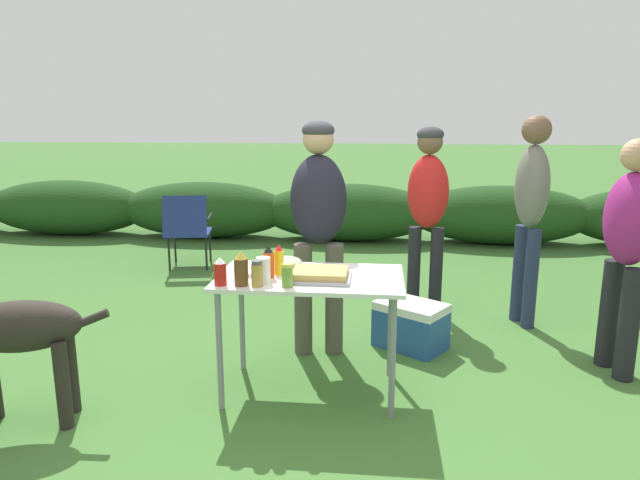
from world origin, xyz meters
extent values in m
plane|color=#3D6B2D|center=(0.00, 0.00, 0.00)|extent=(60.00, 60.00, 0.00)
ellipsoid|color=#1E4219|center=(-4.00, 4.35, 0.38)|extent=(2.40, 0.90, 0.77)
ellipsoid|color=#1E4219|center=(-2.00, 4.35, 0.38)|extent=(2.40, 0.90, 0.77)
ellipsoid|color=#1E4219|center=(0.00, 4.35, 0.38)|extent=(2.40, 0.90, 0.77)
ellipsoid|color=#1E4219|center=(2.00, 4.35, 0.38)|extent=(2.40, 0.90, 0.77)
cube|color=silver|center=(0.00, 0.00, 0.73)|extent=(1.10, 0.64, 0.02)
cylinder|color=gray|center=(-0.49, -0.27, 0.36)|extent=(0.04, 0.04, 0.71)
cylinder|color=gray|center=(0.49, -0.27, 0.36)|extent=(0.04, 0.04, 0.71)
cylinder|color=gray|center=(-0.49, 0.27, 0.36)|extent=(0.04, 0.04, 0.71)
cylinder|color=gray|center=(0.49, 0.27, 0.36)|extent=(0.04, 0.04, 0.71)
cube|color=#9E9EA3|center=(0.07, -0.06, 0.75)|extent=(0.36, 0.29, 0.02)
cube|color=tan|center=(0.07, -0.06, 0.78)|extent=(0.31, 0.25, 0.04)
cylinder|color=white|center=(-0.36, 0.02, 0.75)|extent=(0.21, 0.21, 0.02)
ellipsoid|color=#ADBC99|center=(-0.18, 0.18, 0.77)|extent=(0.21, 0.21, 0.07)
cylinder|color=white|center=(-0.25, -0.16, 0.81)|extent=(0.08, 0.08, 0.15)
cylinder|color=red|center=(-0.48, -0.23, 0.80)|extent=(0.07, 0.07, 0.13)
cone|color=white|center=(-0.48, -0.23, 0.88)|extent=(0.06, 0.06, 0.04)
cylinder|color=brown|center=(-0.36, -0.23, 0.82)|extent=(0.08, 0.08, 0.15)
cone|color=gold|center=(-0.36, -0.23, 0.92)|extent=(0.07, 0.07, 0.04)
cylinder|color=olive|center=(-0.10, -0.23, 0.80)|extent=(0.06, 0.06, 0.11)
cylinder|color=#D1CC47|center=(-0.10, -0.23, 0.86)|extent=(0.06, 0.06, 0.02)
cylinder|color=#B2893D|center=(-0.27, -0.24, 0.80)|extent=(0.07, 0.07, 0.13)
cylinder|color=#4C4C4C|center=(-0.27, -0.24, 0.88)|extent=(0.06, 0.06, 0.02)
cylinder|color=#CC4214|center=(-0.24, -0.05, 0.82)|extent=(0.07, 0.07, 0.15)
cone|color=black|center=(-0.24, -0.05, 0.91)|extent=(0.06, 0.06, 0.04)
cylinder|color=yellow|center=(-0.19, 0.02, 0.81)|extent=(0.06, 0.06, 0.14)
cone|color=red|center=(-0.19, 0.02, 0.90)|extent=(0.05, 0.05, 0.04)
cylinder|color=#4C473D|center=(-0.12, 0.58, 0.40)|extent=(0.13, 0.13, 0.80)
cylinder|color=#4C473D|center=(0.10, 0.60, 0.40)|extent=(0.13, 0.13, 0.80)
ellipsoid|color=black|center=(-0.03, 0.71, 1.10)|extent=(0.45, 0.55, 0.71)
sphere|color=tan|center=(-0.04, 0.83, 1.51)|extent=(0.22, 0.22, 0.22)
ellipsoid|color=#333338|center=(-0.04, 0.83, 1.57)|extent=(0.23, 0.23, 0.13)
cylinder|color=black|center=(0.71, 1.52, 0.38)|extent=(0.11, 0.11, 0.75)
cylinder|color=black|center=(0.89, 1.49, 0.38)|extent=(0.11, 0.11, 0.75)
ellipsoid|color=red|center=(0.80, 1.50, 1.05)|extent=(0.38, 0.31, 0.61)
sphere|color=brown|center=(0.80, 1.50, 1.46)|extent=(0.21, 0.21, 0.21)
ellipsoid|color=#333338|center=(0.80, 1.50, 1.52)|extent=(0.22, 0.22, 0.12)
cylinder|color=#232D4C|center=(1.55, 1.42, 0.40)|extent=(0.10, 0.10, 0.80)
cylinder|color=#232D4C|center=(1.61, 1.24, 0.40)|extent=(0.10, 0.10, 0.80)
ellipsoid|color=slate|center=(1.58, 1.33, 1.13)|extent=(0.32, 0.38, 0.65)
sphere|color=brown|center=(1.58, 1.33, 1.56)|extent=(0.22, 0.22, 0.22)
cylinder|color=black|center=(1.96, 0.58, 0.37)|extent=(0.13, 0.13, 0.74)
cylinder|color=black|center=(1.99, 0.37, 0.37)|extent=(0.13, 0.13, 0.74)
ellipsoid|color=#931E70|center=(1.97, 0.48, 1.03)|extent=(0.35, 0.44, 0.60)
sphere|color=tan|center=(1.97, 0.48, 1.43)|extent=(0.20, 0.20, 0.20)
cylinder|color=#28231E|center=(-1.28, -0.56, 0.25)|extent=(0.08, 0.08, 0.50)
cylinder|color=#28231E|center=(-1.33, -0.38, 0.25)|extent=(0.08, 0.08, 0.50)
ellipsoid|color=#28231E|center=(-1.50, -0.53, 0.57)|extent=(0.69, 0.45, 0.28)
cylinder|color=#28231E|center=(-1.16, -0.43, 0.58)|extent=(0.21, 0.10, 0.11)
cube|color=navy|center=(-1.70, 2.81, 0.39)|extent=(0.54, 0.54, 0.03)
cube|color=navy|center=(-1.65, 2.54, 0.61)|extent=(0.48, 0.24, 0.44)
cylinder|color=black|center=(-1.86, 2.58, 0.19)|extent=(0.02, 0.02, 0.38)
cylinder|color=black|center=(-1.46, 2.65, 0.19)|extent=(0.02, 0.02, 0.38)
cylinder|color=black|center=(-1.93, 2.97, 0.19)|extent=(0.02, 0.02, 0.38)
cylinder|color=black|center=(-1.54, 3.05, 0.19)|extent=(0.02, 0.02, 0.38)
cylinder|color=black|center=(-1.92, 2.77, 0.56)|extent=(0.10, 0.41, 0.02)
cylinder|color=black|center=(-1.47, 2.86, 0.56)|extent=(0.10, 0.41, 0.02)
cube|color=#234C93|center=(0.65, 0.75, 0.14)|extent=(0.58, 0.53, 0.28)
cube|color=silver|center=(0.65, 0.75, 0.31)|extent=(0.58, 0.53, 0.06)
camera|label=1|loc=(0.39, -3.23, 1.68)|focal=32.00mm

